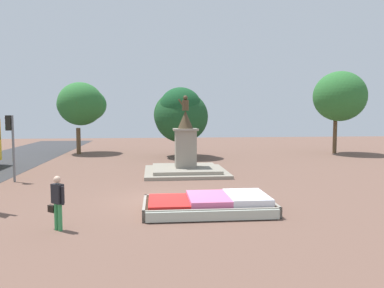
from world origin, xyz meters
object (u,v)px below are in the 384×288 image
Objects in this scene: flower_planter at (211,205)px; statue_monument at (186,159)px; pedestrian_with_handbag at (57,200)px; traffic_light_mid_block at (11,135)px.

statue_monument is at bearing 90.92° from flower_planter.
pedestrian_with_handbag is at bearing -114.76° from statue_monument.
flower_planter is 5.43m from pedestrian_with_handbag.
pedestrian_with_handbag is at bearing -62.97° from traffic_light_mid_block.
statue_monument is at bearing 65.24° from pedestrian_with_handbag.
flower_planter is at bearing -36.60° from traffic_light_mid_block.
pedestrian_with_handbag is at bearing -161.92° from flower_planter.
flower_planter is at bearing 18.08° from pedestrian_with_handbag.
statue_monument reaches higher than flower_planter.
traffic_light_mid_block is (-9.60, 7.13, 2.23)m from flower_planter.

